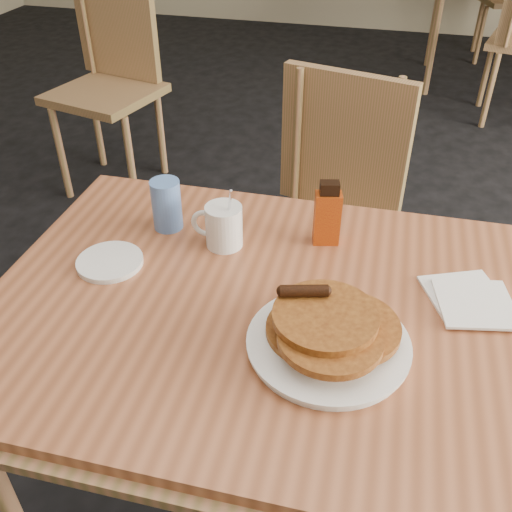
{
  "coord_description": "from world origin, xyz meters",
  "views": [
    {
      "loc": [
        0.21,
        -0.85,
        1.49
      ],
      "look_at": [
        -0.02,
        0.03,
        0.82
      ],
      "focal_mm": 40.0,
      "sensor_mm": 36.0,
      "label": 1
    }
  ],
  "objects_px": {
    "main_table": "(295,322)",
    "blue_tumbler": "(167,205)",
    "pancake_plate": "(329,335)",
    "coffee_mug": "(223,225)",
    "chair_main_far": "(335,199)",
    "chair_wall_extra": "(111,63)",
    "syrup_bottle": "(327,215)"
  },
  "relations": [
    {
      "from": "main_table",
      "to": "blue_tumbler",
      "type": "height_order",
      "value": "blue_tumbler"
    },
    {
      "from": "pancake_plate",
      "to": "coffee_mug",
      "type": "relative_size",
      "value": 1.9
    },
    {
      "from": "chair_main_far",
      "to": "coffee_mug",
      "type": "xyz_separation_m",
      "value": [
        -0.18,
        -0.59,
        0.24
      ]
    },
    {
      "from": "main_table",
      "to": "blue_tumbler",
      "type": "bearing_deg",
      "value": 149.45
    },
    {
      "from": "main_table",
      "to": "pancake_plate",
      "type": "relative_size",
      "value": 4.38
    },
    {
      "from": "pancake_plate",
      "to": "chair_wall_extra",
      "type": "bearing_deg",
      "value": 126.95
    },
    {
      "from": "syrup_bottle",
      "to": "chair_wall_extra",
      "type": "bearing_deg",
      "value": 117.3
    },
    {
      "from": "chair_main_far",
      "to": "pancake_plate",
      "type": "xyz_separation_m",
      "value": [
        0.1,
        -0.85,
        0.22
      ]
    },
    {
      "from": "chair_wall_extra",
      "to": "pancake_plate",
      "type": "relative_size",
      "value": 3.46
    },
    {
      "from": "main_table",
      "to": "chair_main_far",
      "type": "xyz_separation_m",
      "value": [
        -0.02,
        0.76,
        -0.15
      ]
    },
    {
      "from": "pancake_plate",
      "to": "syrup_bottle",
      "type": "distance_m",
      "value": 0.34
    },
    {
      "from": "chair_main_far",
      "to": "coffee_mug",
      "type": "relative_size",
      "value": 6.07
    },
    {
      "from": "main_table",
      "to": "blue_tumbler",
      "type": "xyz_separation_m",
      "value": [
        -0.35,
        0.2,
        0.1
      ]
    },
    {
      "from": "pancake_plate",
      "to": "coffee_mug",
      "type": "height_order",
      "value": "coffee_mug"
    },
    {
      "from": "main_table",
      "to": "pancake_plate",
      "type": "xyz_separation_m",
      "value": [
        0.08,
        -0.09,
        0.07
      ]
    },
    {
      "from": "main_table",
      "to": "chair_wall_extra",
      "type": "height_order",
      "value": "chair_wall_extra"
    },
    {
      "from": "blue_tumbler",
      "to": "chair_wall_extra",
      "type": "bearing_deg",
      "value": 121.62
    },
    {
      "from": "pancake_plate",
      "to": "blue_tumbler",
      "type": "distance_m",
      "value": 0.52
    },
    {
      "from": "syrup_bottle",
      "to": "pancake_plate",
      "type": "bearing_deg",
      "value": -94.12
    },
    {
      "from": "pancake_plate",
      "to": "blue_tumbler",
      "type": "relative_size",
      "value": 2.44
    },
    {
      "from": "chair_wall_extra",
      "to": "pancake_plate",
      "type": "distance_m",
      "value": 2.22
    },
    {
      "from": "chair_wall_extra",
      "to": "syrup_bottle",
      "type": "bearing_deg",
      "value": -35.36
    },
    {
      "from": "blue_tumbler",
      "to": "syrup_bottle",
      "type": "bearing_deg",
      "value": 5.17
    },
    {
      "from": "chair_main_far",
      "to": "blue_tumbler",
      "type": "bearing_deg",
      "value": -106.26
    },
    {
      "from": "main_table",
      "to": "chair_main_far",
      "type": "bearing_deg",
      "value": 91.36
    },
    {
      "from": "chair_main_far",
      "to": "coffee_mug",
      "type": "bearing_deg",
      "value": -92.71
    },
    {
      "from": "coffee_mug",
      "to": "chair_main_far",
      "type": "bearing_deg",
      "value": 68.26
    },
    {
      "from": "chair_main_far",
      "to": "syrup_bottle",
      "type": "bearing_deg",
      "value": -71.33
    },
    {
      "from": "main_table",
      "to": "chair_main_far",
      "type": "distance_m",
      "value": 0.77
    },
    {
      "from": "syrup_bottle",
      "to": "main_table",
      "type": "bearing_deg",
      "value": -108.91
    },
    {
      "from": "blue_tumbler",
      "to": "coffee_mug",
      "type": "bearing_deg",
      "value": -13.89
    },
    {
      "from": "main_table",
      "to": "syrup_bottle",
      "type": "bearing_deg",
      "value": 85.26
    }
  ]
}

